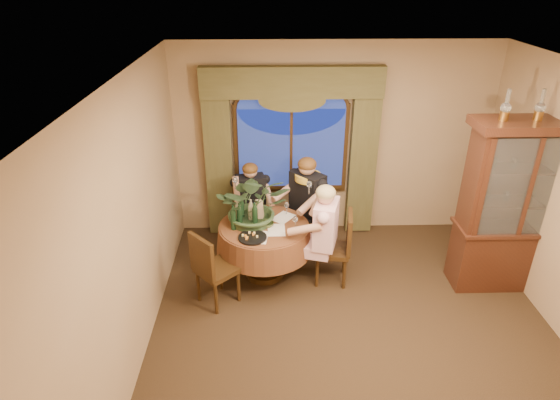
{
  "coord_description": "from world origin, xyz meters",
  "views": [
    {
      "loc": [
        -0.92,
        -3.83,
        3.67
      ],
      "look_at": [
        -0.79,
        1.25,
        1.1
      ],
      "focal_mm": 30.0,
      "sensor_mm": 36.0,
      "label": 1
    }
  ],
  "objects_px": {
    "chair_back": "(251,213)",
    "wine_bottle_0": "(255,215)",
    "wine_bottle_4": "(238,211)",
    "person_scarf": "(307,207)",
    "chair_front_left": "(217,268)",
    "centerpiece_plant": "(254,179)",
    "stoneware_vase": "(259,211)",
    "oil_lamp_left": "(506,105)",
    "oil_lamp_center": "(541,105)",
    "wine_bottle_1": "(240,215)",
    "wine_bottle_3": "(242,209)",
    "person_back": "(251,204)",
    "olive_bowl": "(267,224)",
    "chair_back_right": "(304,218)",
    "wine_bottle_5": "(233,217)",
    "person_pink": "(325,237)",
    "chair_right": "(332,248)",
    "china_cabinet": "(515,208)",
    "wine_bottle_2": "(251,212)",
    "dining_table": "(264,250)"
  },
  "relations": [
    {
      "from": "dining_table",
      "to": "stoneware_vase",
      "type": "relative_size",
      "value": 4.54
    },
    {
      "from": "chair_right",
      "to": "wine_bottle_2",
      "type": "distance_m",
      "value": 1.12
    },
    {
      "from": "wine_bottle_1",
      "to": "wine_bottle_3",
      "type": "xyz_separation_m",
      "value": [
        0.02,
        0.16,
        0.0
      ]
    },
    {
      "from": "oil_lamp_center",
      "to": "olive_bowl",
      "type": "bearing_deg",
      "value": 175.89
    },
    {
      "from": "wine_bottle_5",
      "to": "chair_right",
      "type": "bearing_deg",
      "value": -1.79
    },
    {
      "from": "wine_bottle_2",
      "to": "stoneware_vase",
      "type": "bearing_deg",
      "value": 39.86
    },
    {
      "from": "china_cabinet",
      "to": "person_back",
      "type": "bearing_deg",
      "value": 161.7
    },
    {
      "from": "person_scarf",
      "to": "centerpiece_plant",
      "type": "bearing_deg",
      "value": 79.18
    },
    {
      "from": "person_scarf",
      "to": "stoneware_vase",
      "type": "relative_size",
      "value": 5.37
    },
    {
      "from": "person_back",
      "to": "centerpiece_plant",
      "type": "relative_size",
      "value": 1.27
    },
    {
      "from": "person_scarf",
      "to": "wine_bottle_1",
      "type": "bearing_deg",
      "value": 79.88
    },
    {
      "from": "stoneware_vase",
      "to": "person_scarf",
      "type": "bearing_deg",
      "value": 31.97
    },
    {
      "from": "oil_lamp_center",
      "to": "wine_bottle_1",
      "type": "relative_size",
      "value": 1.03
    },
    {
      "from": "oil_lamp_left",
      "to": "oil_lamp_center",
      "type": "relative_size",
      "value": 1.0
    },
    {
      "from": "wine_bottle_3",
      "to": "wine_bottle_4",
      "type": "xyz_separation_m",
      "value": [
        -0.04,
        -0.06,
        0.0
      ]
    },
    {
      "from": "wine_bottle_0",
      "to": "wine_bottle_2",
      "type": "bearing_deg",
      "value": 122.06
    },
    {
      "from": "oil_lamp_left",
      "to": "wine_bottle_5",
      "type": "bearing_deg",
      "value": 177.03
    },
    {
      "from": "person_pink",
      "to": "wine_bottle_1",
      "type": "bearing_deg",
      "value": 95.84
    },
    {
      "from": "centerpiece_plant",
      "to": "wine_bottle_3",
      "type": "xyz_separation_m",
      "value": [
        -0.16,
        0.04,
        -0.42
      ]
    },
    {
      "from": "person_pink",
      "to": "wine_bottle_0",
      "type": "bearing_deg",
      "value": 93.64
    },
    {
      "from": "person_pink",
      "to": "wine_bottle_5",
      "type": "xyz_separation_m",
      "value": [
        -1.12,
        0.13,
        0.22
      ]
    },
    {
      "from": "person_back",
      "to": "centerpiece_plant",
      "type": "distance_m",
      "value": 1.0
    },
    {
      "from": "stoneware_vase",
      "to": "centerpiece_plant",
      "type": "distance_m",
      "value": 0.46
    },
    {
      "from": "person_scarf",
      "to": "wine_bottle_3",
      "type": "relative_size",
      "value": 4.38
    },
    {
      "from": "chair_right",
      "to": "wine_bottle_3",
      "type": "xyz_separation_m",
      "value": [
        -1.13,
        0.26,
        0.44
      ]
    },
    {
      "from": "dining_table",
      "to": "chair_back",
      "type": "relative_size",
      "value": 1.27
    },
    {
      "from": "chair_back_right",
      "to": "stoneware_vase",
      "type": "xyz_separation_m",
      "value": [
        -0.61,
        -0.52,
        0.4
      ]
    },
    {
      "from": "person_pink",
      "to": "stoneware_vase",
      "type": "relative_size",
      "value": 5.16
    },
    {
      "from": "person_back",
      "to": "wine_bottle_4",
      "type": "height_order",
      "value": "person_back"
    },
    {
      "from": "wine_bottle_1",
      "to": "wine_bottle_3",
      "type": "height_order",
      "value": "same"
    },
    {
      "from": "person_scarf",
      "to": "wine_bottle_3",
      "type": "bearing_deg",
      "value": 72.19
    },
    {
      "from": "chair_right",
      "to": "oil_lamp_left",
      "type": "bearing_deg",
      "value": -85.46
    },
    {
      "from": "china_cabinet",
      "to": "person_scarf",
      "type": "xyz_separation_m",
      "value": [
        -2.4,
        0.78,
        -0.36
      ]
    },
    {
      "from": "wine_bottle_5",
      "to": "chair_front_left",
      "type": "bearing_deg",
      "value": -112.7
    },
    {
      "from": "wine_bottle_5",
      "to": "person_scarf",
      "type": "bearing_deg",
      "value": 33.26
    },
    {
      "from": "dining_table",
      "to": "oil_lamp_center",
      "type": "height_order",
      "value": "oil_lamp_center"
    },
    {
      "from": "wine_bottle_1",
      "to": "centerpiece_plant",
      "type": "bearing_deg",
      "value": 35.34
    },
    {
      "from": "chair_front_left",
      "to": "centerpiece_plant",
      "type": "distance_m",
      "value": 1.14
    },
    {
      "from": "wine_bottle_2",
      "to": "person_back",
      "type": "bearing_deg",
      "value": 92.28
    },
    {
      "from": "person_back",
      "to": "wine_bottle_0",
      "type": "height_order",
      "value": "person_back"
    },
    {
      "from": "wine_bottle_4",
      "to": "person_scarf",
      "type": "bearing_deg",
      "value": 27.0
    },
    {
      "from": "wine_bottle_4",
      "to": "wine_bottle_5",
      "type": "xyz_separation_m",
      "value": [
        -0.05,
        -0.17,
        0.0
      ]
    },
    {
      "from": "person_pink",
      "to": "olive_bowl",
      "type": "bearing_deg",
      "value": 91.41
    },
    {
      "from": "person_back",
      "to": "olive_bowl",
      "type": "xyz_separation_m",
      "value": [
        0.23,
        -0.84,
        0.14
      ]
    },
    {
      "from": "centerpiece_plant",
      "to": "wine_bottle_5",
      "type": "bearing_deg",
      "value": -143.52
    },
    {
      "from": "person_back",
      "to": "wine_bottle_0",
      "type": "distance_m",
      "value": 0.88
    },
    {
      "from": "centerpiece_plant",
      "to": "oil_lamp_center",
      "type": "bearing_deg",
      "value": -6.31
    },
    {
      "from": "chair_back",
      "to": "wine_bottle_0",
      "type": "distance_m",
      "value": 0.95
    },
    {
      "from": "chair_back_right",
      "to": "wine_bottle_4",
      "type": "distance_m",
      "value": 1.13
    },
    {
      "from": "oil_lamp_center",
      "to": "chair_back",
      "type": "relative_size",
      "value": 0.35
    }
  ]
}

